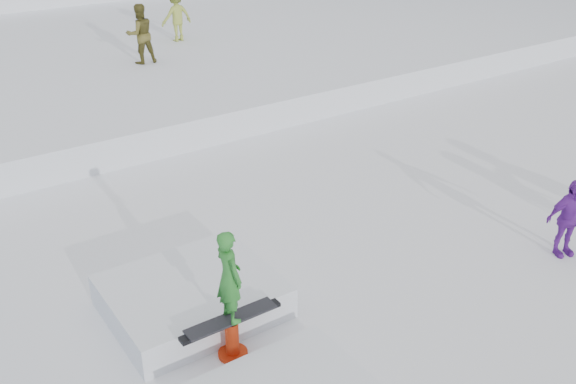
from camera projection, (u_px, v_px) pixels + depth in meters
ground at (331, 305)px, 10.54m from camera, size 120.00×120.00×0.00m
snow_midrise at (49, 61)px, 22.15m from camera, size 50.00×18.00×0.80m
walker_olive at (140, 34)px, 20.09m from camera, size 0.93×0.75×1.85m
walker_ygreen at (176, 15)px, 22.69m from camera, size 1.21×0.76×1.79m
spectator_purple at (568, 218)px, 11.60m from camera, size 0.96×0.64×1.51m
jib_rail_feature at (213, 318)px, 9.75m from camera, size 2.60×4.40×2.11m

